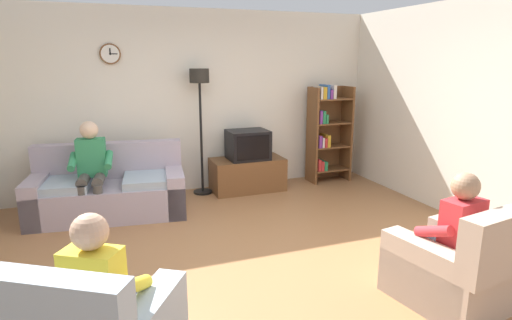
% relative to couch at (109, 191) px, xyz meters
% --- Properties ---
extents(ground_plane, '(12.00, 12.00, 0.00)m').
position_rel_couch_xyz_m(ground_plane, '(1.35, -1.88, -0.31)').
color(ground_plane, '#9E6B42').
extents(back_wall_assembly, '(6.20, 0.17, 2.70)m').
position_rel_couch_xyz_m(back_wall_assembly, '(1.34, 0.78, 1.04)').
color(back_wall_assembly, silver).
rests_on(back_wall_assembly, ground_plane).
extents(right_wall, '(0.12, 5.80, 2.70)m').
position_rel_couch_xyz_m(right_wall, '(4.21, -1.88, 1.04)').
color(right_wall, silver).
rests_on(right_wall, ground_plane).
extents(couch, '(1.99, 1.11, 0.90)m').
position_rel_couch_xyz_m(couch, '(0.00, 0.00, 0.00)').
color(couch, '#A899A8').
rests_on(couch, ground_plane).
extents(tv_stand, '(1.10, 0.56, 0.50)m').
position_rel_couch_xyz_m(tv_stand, '(2.03, 0.37, -0.06)').
color(tv_stand, brown).
rests_on(tv_stand, ground_plane).
extents(tv, '(0.60, 0.49, 0.44)m').
position_rel_couch_xyz_m(tv, '(2.03, 0.35, 0.41)').
color(tv, black).
rests_on(tv, tv_stand).
extents(bookshelf, '(0.68, 0.36, 1.59)m').
position_rel_couch_xyz_m(bookshelf, '(3.43, 0.44, 0.52)').
color(bookshelf, brown).
rests_on(bookshelf, ground_plane).
extents(floor_lamp, '(0.28, 0.28, 1.85)m').
position_rel_couch_xyz_m(floor_lamp, '(1.34, 0.47, 1.14)').
color(floor_lamp, black).
rests_on(floor_lamp, ground_plane).
extents(armchair_near_bookshelf, '(0.93, 1.00, 0.90)m').
position_rel_couch_xyz_m(armchair_near_bookshelf, '(2.62, -3.17, -0.02)').
color(armchair_near_bookshelf, tan).
rests_on(armchair_near_bookshelf, ground_plane).
extents(person_on_couch, '(0.55, 0.57, 1.24)m').
position_rel_couch_xyz_m(person_on_couch, '(-0.19, -0.11, 0.39)').
color(person_on_couch, '#338C59').
rests_on(person_on_couch, ground_plane).
extents(person_in_left_armchair, '(0.61, 0.64, 1.12)m').
position_rel_couch_xyz_m(person_in_left_armchair, '(-0.10, -3.02, 0.29)').
color(person_in_left_armchair, yellow).
rests_on(person_in_left_armchair, ground_plane).
extents(person_in_right_armchair, '(0.56, 0.58, 1.12)m').
position_rel_couch_xyz_m(person_in_right_armchair, '(2.60, -3.08, 0.29)').
color(person_in_right_armchair, red).
rests_on(person_in_right_armchair, ground_plane).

